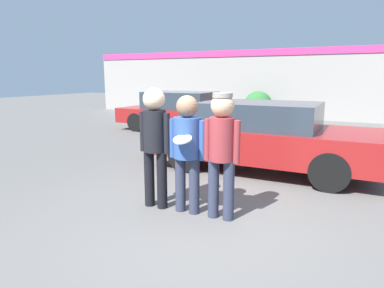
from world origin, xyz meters
name	(u,v)px	position (x,y,z in m)	size (l,w,h in m)	color
ground_plane	(205,219)	(0.00, 0.00, 0.00)	(56.00, 56.00, 0.00)	#5B5956
storefront_building	(320,84)	(0.00, 12.11, 1.61)	(24.00, 0.22, 3.16)	gray
person_left	(155,137)	(-0.84, 0.09, 1.05)	(0.50, 0.33, 1.76)	black
person_middle_with_frisbee	(187,144)	(-0.32, 0.11, 1.00)	(0.55, 0.58, 1.66)	#2D3347
person_right	(222,145)	(0.19, 0.12, 1.03)	(0.50, 0.33, 1.71)	#2D3347
parked_car_near	(262,135)	(0.00, 2.84, 0.72)	(4.43, 1.94, 1.40)	maroon
parked_car_far	(182,111)	(-3.98, 6.74, 0.70)	(4.50, 1.97, 1.38)	maroon
shrub	(258,105)	(-2.49, 11.29, 0.63)	(1.27, 1.27, 1.27)	#2D6B33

